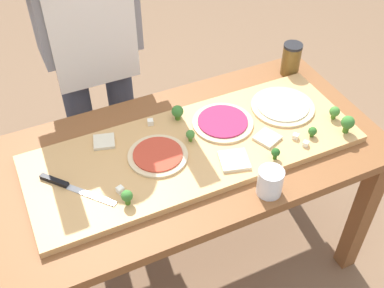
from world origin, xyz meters
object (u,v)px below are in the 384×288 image
pizza_slice_near_left (267,138)px  broccoli_floret_center_right (190,135)px  pizza_whole_beet_magenta (223,122)px  cheese_crumble_b (296,136)px  cheese_crumble_d (306,144)px  flour_cup (270,183)px  pizza_whole_cheese_artichoke (283,106)px  cheese_crumble_a (120,190)px  cook_center (88,28)px  chefs_knife (67,186)px  broccoli_floret_back_mid (312,131)px  sauce_jar (291,59)px  broccoli_floret_center_left (127,196)px  pizza_whole_tomato_red (158,155)px  broccoli_floret_front_mid (177,112)px  cheese_crumble_c (150,122)px  broccoli_floret_back_right (348,123)px  pizza_slice_near_right (104,142)px  pizza_slice_center (234,160)px  broccoli_floret_front_left (335,112)px  prep_table (178,172)px  broccoli_floret_back_left (276,153)px

pizza_slice_near_left → broccoli_floret_center_right: size_ratio=1.70×
pizza_whole_beet_magenta → cheese_crumble_b: 0.28m
pizza_whole_beet_magenta → cheese_crumble_d: size_ratio=12.40×
cheese_crumble_b → flour_cup: flour_cup is taller
pizza_whole_cheese_artichoke → cheese_crumble_a: (-0.73, -0.15, 0.00)m
pizza_whole_beet_magenta → cook_center: (-0.35, 0.52, 0.22)m
chefs_knife → broccoli_floret_center_right: (0.47, 0.03, 0.02)m
broccoli_floret_back_mid → sauce_jar: 0.45m
pizza_whole_beet_magenta → pizza_slice_near_left: size_ratio=2.91×
broccoli_floret_center_left → cook_center: 0.77m
pizza_whole_tomato_red → cheese_crumble_b: size_ratio=10.82×
broccoli_floret_center_right → flour_cup: (0.15, -0.32, -0.01)m
broccoli_floret_back_mid → cheese_crumble_a: broccoli_floret_back_mid is taller
broccoli_floret_front_mid → cheese_crumble_c: broccoli_floret_front_mid is taller
broccoli_floret_back_right → pizza_slice_near_left: bearing=163.0°
pizza_whole_beet_magenta → cheese_crumble_c: 0.28m
broccoli_floret_center_right → cheese_crumble_a: broccoli_floret_center_right is taller
pizza_whole_tomato_red → broccoli_floret_front_mid: 0.22m
pizza_whole_beet_magenta → flour_cup: flour_cup is taller
pizza_slice_near_right → cheese_crumble_c: 0.20m
pizza_slice_center → cheese_crumble_c: bearing=122.0°
broccoli_floret_center_right → sauce_jar: bearing=22.1°
pizza_slice_near_right → chefs_knife: bearing=-139.0°
pizza_slice_center → broccoli_floret_front_left: bearing=5.6°
pizza_slice_near_right → broccoli_floret_front_mid: (0.30, 0.01, 0.03)m
pizza_whole_cheese_artichoke → broccoli_floret_center_right: size_ratio=5.32×
pizza_whole_tomato_red → pizza_slice_center: bearing=-30.0°
pizza_slice_near_left → cook_center: cook_center is taller
cheese_crumble_a → pizza_whole_tomato_red: bearing=30.2°
pizza_whole_tomato_red → pizza_slice_near_right: bearing=135.3°
broccoli_floret_back_mid → flour_cup: (-0.28, -0.15, -0.01)m
broccoli_floret_back_mid → broccoli_floret_center_right: bearing=158.2°
prep_table → pizza_whole_tomato_red: size_ratio=7.15×
chefs_knife → broccoli_floret_back_mid: 0.91m
broccoli_floret_back_left → broccoli_floret_back_mid: size_ratio=1.15×
pizza_whole_cheese_artichoke → cheese_crumble_a: cheese_crumble_a is taller
broccoli_floret_back_mid → flour_cup: 0.31m
pizza_slice_near_left → broccoli_floret_front_left: (0.30, -0.00, 0.03)m
prep_table → pizza_whole_beet_magenta: bearing=12.8°
pizza_slice_center → cheese_crumble_c: cheese_crumble_c is taller
pizza_whole_tomato_red → pizza_slice_near_left: size_ratio=2.68×
flour_cup → pizza_slice_near_left: bearing=60.4°
broccoli_floret_center_right → cheese_crumble_a: 0.34m
broccoli_floret_back_left → broccoli_floret_back_right: (0.32, 0.01, 0.01)m
cheese_crumble_d → cheese_crumble_c: bearing=143.4°
chefs_knife → broccoli_floret_back_right: bearing=-9.4°
broccoli_floret_back_right → chefs_knife: bearing=170.6°
pizza_slice_near_right → cheese_crumble_d: size_ratio=4.04×
pizza_slice_center → cheese_crumble_b: size_ratio=5.05×
pizza_slice_center → cheese_crumble_a: 0.41m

